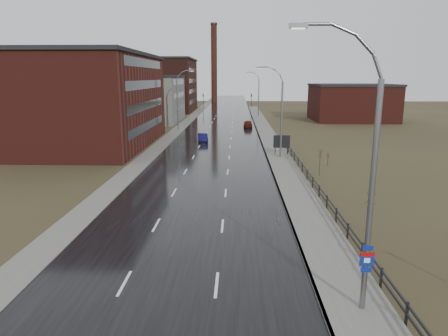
# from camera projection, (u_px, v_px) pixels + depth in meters

# --- Properties ---
(ground) EXTENTS (320.00, 320.00, 0.00)m
(ground) POSITION_uv_depth(u_px,v_px,m) (154.00, 336.00, 15.90)
(ground) COLOR #2D2819
(ground) RESTS_ON ground
(road) EXTENTS (14.00, 300.00, 0.06)m
(road) POSITION_uv_depth(u_px,v_px,m) (219.00, 132.00, 74.35)
(road) COLOR black
(road) RESTS_ON ground
(sidewalk_right) EXTENTS (3.20, 180.00, 0.18)m
(sidewalk_right) POSITION_uv_depth(u_px,v_px,m) (280.00, 159.00, 49.71)
(sidewalk_right) COLOR #595651
(sidewalk_right) RESTS_ON ground
(curb_right) EXTENTS (0.16, 180.00, 0.18)m
(curb_right) POSITION_uv_depth(u_px,v_px,m) (267.00, 159.00, 49.76)
(curb_right) COLOR slate
(curb_right) RESTS_ON ground
(sidewalk_left) EXTENTS (2.40, 260.00, 0.12)m
(sidewalk_left) POSITION_uv_depth(u_px,v_px,m) (176.00, 132.00, 74.60)
(sidewalk_left) COLOR #595651
(sidewalk_left) RESTS_ON ground
(warehouse_near) EXTENTS (22.44, 28.56, 13.50)m
(warehouse_near) POSITION_uv_depth(u_px,v_px,m) (73.00, 100.00, 58.89)
(warehouse_near) COLOR #471914
(warehouse_near) RESTS_ON ground
(warehouse_mid) EXTENTS (16.32, 20.40, 10.50)m
(warehouse_mid) POSITION_uv_depth(u_px,v_px,m) (144.00, 99.00, 91.29)
(warehouse_mid) COLOR slate
(warehouse_mid) RESTS_ON ground
(warehouse_far) EXTENTS (26.52, 24.48, 15.50)m
(warehouse_far) POSITION_uv_depth(u_px,v_px,m) (150.00, 85.00, 120.12)
(warehouse_far) COLOR #331611
(warehouse_far) RESTS_ON ground
(building_right) EXTENTS (18.36, 16.32, 8.50)m
(building_right) POSITION_uv_depth(u_px,v_px,m) (352.00, 102.00, 93.89)
(building_right) COLOR #471914
(building_right) RESTS_ON ground
(smokestack) EXTENTS (2.70, 2.70, 30.70)m
(smokestack) POSITION_uv_depth(u_px,v_px,m) (214.00, 63.00, 158.78)
(smokestack) COLOR #331611
(smokestack) RESTS_ON ground
(streetlight_main) EXTENTS (3.91, 0.29, 12.11)m
(streetlight_main) POSITION_uv_depth(u_px,v_px,m) (365.00, 178.00, 16.22)
(streetlight_main) COLOR slate
(streetlight_main) RESTS_ON ground
(streetlight_right_mid) EXTENTS (3.36, 0.28, 11.35)m
(streetlight_right_mid) POSITION_uv_depth(u_px,v_px,m) (279.00, 112.00, 49.40)
(streetlight_right_mid) COLOR slate
(streetlight_right_mid) RESTS_ON ground
(streetlight_left) EXTENTS (3.36, 0.28, 11.35)m
(streetlight_left) POSITION_uv_depth(u_px,v_px,m) (179.00, 100.00, 75.25)
(streetlight_left) COLOR slate
(streetlight_left) RESTS_ON ground
(streetlight_right_far) EXTENTS (3.36, 0.28, 11.35)m
(streetlight_right_far) POSITION_uv_depth(u_px,v_px,m) (258.00, 94.00, 102.02)
(streetlight_right_far) COLOR slate
(streetlight_right_far) RESTS_ON ground
(guardrail) EXTENTS (0.10, 53.05, 1.10)m
(guardrail) POSITION_uv_depth(u_px,v_px,m) (321.00, 192.00, 33.25)
(guardrail) COLOR black
(guardrail) RESTS_ON ground
(shrub_c) EXTENTS (0.65, 0.69, 2.77)m
(shrub_c) POSITION_uv_depth(u_px,v_px,m) (370.00, 212.00, 26.10)
(shrub_c) COLOR #382D23
(shrub_c) RESTS_ON ground
(shrub_d) EXTENTS (0.51, 0.53, 2.12)m
(shrub_d) POSITION_uv_depth(u_px,v_px,m) (371.00, 195.00, 30.99)
(shrub_d) COLOR #382D23
(shrub_d) RESTS_ON ground
(shrub_e) EXTENTS (0.66, 0.69, 2.80)m
(shrub_e) POSITION_uv_depth(u_px,v_px,m) (320.00, 162.00, 41.36)
(shrub_e) COLOR #382D23
(shrub_e) RESTS_ON ground
(shrub_f) EXTENTS (0.38, 0.40, 1.56)m
(shrub_f) POSITION_uv_depth(u_px,v_px,m) (328.00, 159.00, 45.82)
(shrub_f) COLOR #382D23
(shrub_f) RESTS_ON ground
(billboard) EXTENTS (2.15, 0.17, 2.70)m
(billboard) POSITION_uv_depth(u_px,v_px,m) (282.00, 142.00, 51.90)
(billboard) COLOR black
(billboard) RESTS_ON ground
(traffic_light_left) EXTENTS (0.58, 2.73, 5.30)m
(traffic_light_left) POSITION_uv_depth(u_px,v_px,m) (203.00, 94.00, 132.04)
(traffic_light_left) COLOR black
(traffic_light_left) RESTS_ON ground
(traffic_light_right) EXTENTS (0.58, 2.73, 5.30)m
(traffic_light_right) POSITION_uv_depth(u_px,v_px,m) (251.00, 94.00, 131.54)
(traffic_light_right) COLOR black
(traffic_light_right) RESTS_ON ground
(car_near) EXTENTS (1.96, 4.22, 1.34)m
(car_near) POSITION_uv_depth(u_px,v_px,m) (203.00, 138.00, 62.74)
(car_near) COLOR #0D0C3F
(car_near) RESTS_ON ground
(car_far) EXTENTS (1.79, 4.39, 1.49)m
(car_far) POSITION_uv_depth(u_px,v_px,m) (248.00, 124.00, 81.04)
(car_far) COLOR #51130D
(car_far) RESTS_ON ground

